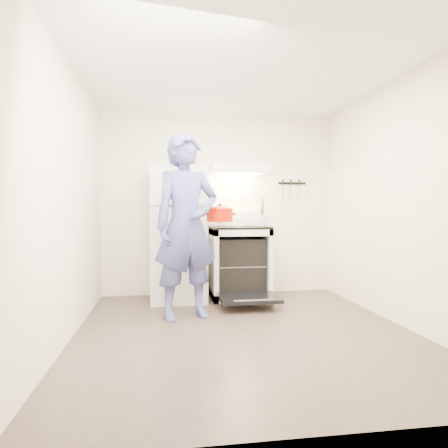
{
  "coord_description": "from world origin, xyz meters",
  "views": [
    {
      "loc": [
        -0.75,
        -3.72,
        1.17
      ],
      "look_at": [
        -0.05,
        1.0,
        1.0
      ],
      "focal_mm": 32.0,
      "sensor_mm": 36.0,
      "label": 1
    }
  ],
  "objects_px": {
    "tea_kettle": "(218,216)",
    "dutch_oven": "(220,216)",
    "stove_body": "(240,263)",
    "refrigerator": "(178,235)",
    "person": "(187,226)"
  },
  "relations": [
    {
      "from": "tea_kettle",
      "to": "dutch_oven",
      "type": "relative_size",
      "value": 0.72
    },
    {
      "from": "tea_kettle",
      "to": "stove_body",
      "type": "bearing_deg",
      "value": -15.39
    },
    {
      "from": "stove_body",
      "to": "dutch_oven",
      "type": "relative_size",
      "value": 2.49
    },
    {
      "from": "refrigerator",
      "to": "dutch_oven",
      "type": "relative_size",
      "value": 4.59
    },
    {
      "from": "stove_body",
      "to": "person",
      "type": "height_order",
      "value": "person"
    },
    {
      "from": "refrigerator",
      "to": "person",
      "type": "height_order",
      "value": "person"
    },
    {
      "from": "tea_kettle",
      "to": "dutch_oven",
      "type": "xyz_separation_m",
      "value": [
        -0.08,
        -0.77,
        0.02
      ]
    },
    {
      "from": "refrigerator",
      "to": "dutch_oven",
      "type": "height_order",
      "value": "refrigerator"
    },
    {
      "from": "refrigerator",
      "to": "tea_kettle",
      "type": "distance_m",
      "value": 0.59
    },
    {
      "from": "tea_kettle",
      "to": "person",
      "type": "relative_size",
      "value": 0.14
    },
    {
      "from": "tea_kettle",
      "to": "refrigerator",
      "type": "bearing_deg",
      "value": -168.95
    },
    {
      "from": "refrigerator",
      "to": "tea_kettle",
      "type": "bearing_deg",
      "value": 11.05
    },
    {
      "from": "refrigerator",
      "to": "person",
      "type": "relative_size",
      "value": 0.86
    },
    {
      "from": "tea_kettle",
      "to": "person",
      "type": "distance_m",
      "value": 1.08
    },
    {
      "from": "dutch_oven",
      "to": "stove_body",
      "type": "bearing_deg",
      "value": 62.49
    }
  ]
}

